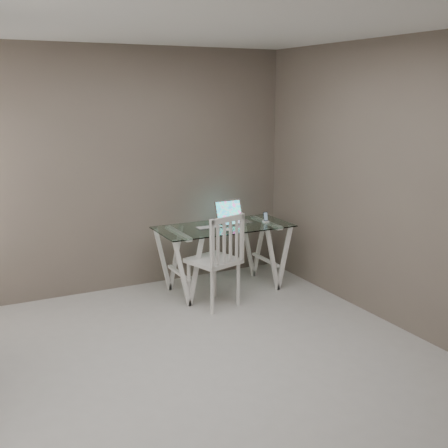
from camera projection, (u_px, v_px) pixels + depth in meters
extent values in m
plane|color=#B0AEA9|center=(208.00, 370.00, 4.56)|extent=(4.50, 4.50, 0.00)
cube|color=white|center=(206.00, 19.00, 3.94)|extent=(4.00, 4.50, 0.02)
cube|color=#655A50|center=(120.00, 171.00, 6.20)|extent=(4.00, 0.02, 2.70)
cube|color=#655A50|center=(441.00, 305.00, 2.30)|extent=(4.00, 0.02, 2.70)
cube|color=#655A50|center=(404.00, 188.00, 5.13)|extent=(0.02, 4.50, 2.70)
cube|color=silver|center=(224.00, 227.00, 6.25)|extent=(1.50, 0.70, 0.01)
cube|color=white|center=(179.00, 266.00, 6.09)|extent=(0.24, 0.62, 0.72)
cube|color=white|center=(266.00, 253.00, 6.58)|extent=(0.24, 0.62, 0.72)
cube|color=silver|center=(213.00, 261.00, 5.85)|extent=(0.56, 0.56, 0.04)
cylinder|color=silver|center=(212.00, 292.00, 5.65)|extent=(0.04, 0.04, 0.47)
cylinder|color=silver|center=(238.00, 284.00, 5.90)|extent=(0.04, 0.04, 0.47)
cylinder|color=silver|center=(189.00, 283.00, 5.92)|extent=(0.04, 0.04, 0.47)
cylinder|color=silver|center=(215.00, 276.00, 6.16)|extent=(0.04, 0.04, 0.47)
cube|color=silver|center=(227.00, 241.00, 5.64)|extent=(0.45, 0.16, 0.51)
cube|color=silver|center=(235.00, 222.00, 6.42)|extent=(0.34, 0.24, 0.02)
cube|color=#19D899|center=(229.00, 210.00, 6.53)|extent=(0.34, 0.09, 0.22)
cube|color=silver|center=(209.00, 227.00, 6.18)|extent=(0.29, 0.13, 0.01)
ellipsoid|color=white|center=(229.00, 229.00, 6.02)|extent=(0.11, 0.06, 0.03)
cube|color=white|center=(266.00, 221.00, 6.44)|extent=(0.06, 0.06, 0.01)
cube|color=black|center=(266.00, 216.00, 6.43)|extent=(0.05, 0.03, 0.10)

